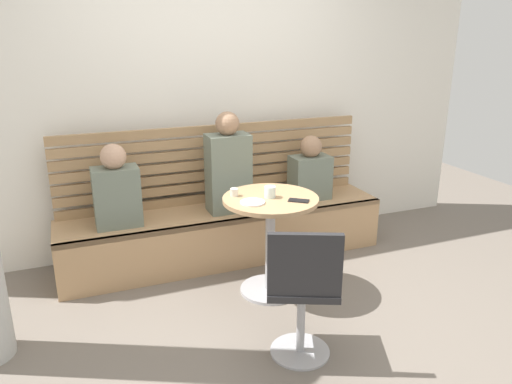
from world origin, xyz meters
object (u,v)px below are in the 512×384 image
at_px(white_chair, 303,289).
at_px(phone_on_table, 299,201).
at_px(person_child_middle, 310,172).
at_px(cup_espresso_small, 234,192).
at_px(person_adult, 228,167).
at_px(cafe_table, 270,226).
at_px(plate_small, 253,202).
at_px(person_child_left, 116,190).
at_px(cup_glass_short, 270,192).
at_px(booth_bench, 226,234).

height_order(white_chair, phone_on_table, white_chair).
bearing_deg(person_child_middle, phone_on_table, -122.29).
bearing_deg(cup_espresso_small, person_adult, 76.09).
xyz_separation_m(cafe_table, person_child_middle, (0.66, 0.67, 0.17)).
height_order(person_child_middle, plate_small, person_child_middle).
relative_size(person_child_left, cup_glass_short, 7.92).
height_order(white_chair, person_child_left, person_child_left).
xyz_separation_m(booth_bench, white_chair, (-0.02, -1.47, 0.24)).
xyz_separation_m(cup_espresso_small, plate_small, (0.07, -0.19, -0.02)).
height_order(person_child_left, cup_glass_short, person_child_left).
xyz_separation_m(booth_bench, plate_small, (-0.04, -0.73, 0.52)).
height_order(booth_bench, person_child_middle, person_child_middle).
relative_size(person_adult, cup_espresso_small, 14.60).
relative_size(booth_bench, phone_on_table, 19.29).
xyz_separation_m(white_chair, cup_glass_short, (0.14, 0.81, 0.32)).
xyz_separation_m(cup_glass_short, plate_small, (-0.16, -0.07, -0.03)).
height_order(cafe_table, phone_on_table, phone_on_table).
distance_m(cup_glass_short, cup_espresso_small, 0.25).
bearing_deg(person_adult, person_child_left, -179.81).
bearing_deg(cafe_table, person_child_middle, 45.25).
xyz_separation_m(person_adult, cup_espresso_small, (-0.13, -0.51, -0.04)).
xyz_separation_m(booth_bench, person_child_left, (-0.86, -0.03, 0.50)).
relative_size(person_child_middle, phone_on_table, 4.02).
height_order(cup_glass_short, phone_on_table, cup_glass_short).
xyz_separation_m(person_adult, person_child_middle, (0.76, 0.04, -0.12)).
bearing_deg(cup_glass_short, person_child_left, 147.34).
height_order(cafe_table, cup_espresso_small, cup_espresso_small).
relative_size(cafe_table, cup_espresso_small, 13.21).
bearing_deg(cup_glass_short, booth_bench, 100.39).
bearing_deg(person_adult, phone_on_table, -72.25).
bearing_deg(person_child_middle, person_adult, -177.37).
xyz_separation_m(person_child_left, plate_small, (0.82, -0.70, 0.03)).
height_order(person_child_left, phone_on_table, person_child_left).
height_order(white_chair, person_adult, person_adult).
xyz_separation_m(white_chair, cup_espresso_small, (-0.08, 0.93, 0.30)).
relative_size(cafe_table, person_child_middle, 1.31).
bearing_deg(cup_glass_short, phone_on_table, -44.02).
distance_m(person_adult, plate_small, 0.71).
height_order(booth_bench, cup_glass_short, cup_glass_short).
distance_m(booth_bench, person_child_middle, 0.91).
height_order(cup_glass_short, plate_small, cup_glass_short).
distance_m(cup_glass_short, plate_small, 0.17).
relative_size(booth_bench, cup_espresso_small, 48.21).
bearing_deg(plate_small, cafe_table, 22.75).
distance_m(person_child_middle, phone_on_table, 0.96).
bearing_deg(cup_glass_short, person_child_middle, 45.00).
relative_size(cup_espresso_small, plate_small, 0.33).
distance_m(white_chair, phone_on_table, 0.78).
bearing_deg(cup_espresso_small, white_chair, -84.97).
bearing_deg(person_child_middle, white_chair, -118.70).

